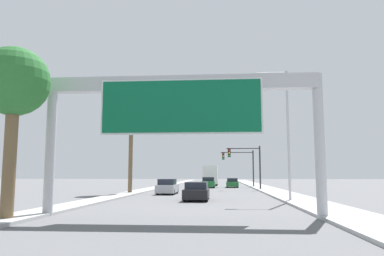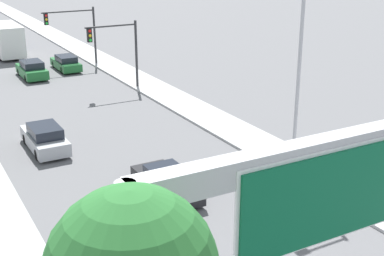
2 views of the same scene
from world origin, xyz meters
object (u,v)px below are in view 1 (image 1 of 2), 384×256
at_px(car_mid_center, 197,192).
at_px(truck_box_primary, 211,176).
at_px(sign_gantry, 181,106).
at_px(street_lamp_right, 284,124).
at_px(car_near_right, 208,183).
at_px(car_near_center, 167,187).
at_px(traffic_light_near_intersection, 248,160).
at_px(car_mid_right, 232,183).
at_px(traffic_light_mid_block, 242,162).
at_px(palm_tree_foreground, 14,85).
at_px(palm_tree_background, 131,120).

height_order(car_mid_center, truck_box_primary, truck_box_primary).
relative_size(sign_gantry, car_mid_center, 3.06).
relative_size(truck_box_primary, street_lamp_right, 0.89).
relative_size(car_near_right, street_lamp_right, 0.47).
relative_size(sign_gantry, car_near_center, 2.93).
bearing_deg(traffic_light_near_intersection, car_near_right, 124.72).
bearing_deg(car_mid_right, car_mid_center, -97.11).
distance_m(car_near_center, traffic_light_mid_block, 22.11).
bearing_deg(sign_gantry, car_mid_right, 84.91).
bearing_deg(sign_gantry, traffic_light_mid_block, 82.83).
distance_m(car_near_center, traffic_light_near_intersection, 13.79).
height_order(traffic_light_near_intersection, traffic_light_mid_block, traffic_light_mid_block).
bearing_deg(car_mid_right, traffic_light_mid_block, 28.51).
bearing_deg(car_near_right, street_lamp_right, -76.55).
bearing_deg(street_lamp_right, car_mid_right, 96.04).
relative_size(car_mid_center, car_near_right, 0.96).
relative_size(car_mid_center, truck_box_primary, 0.51).
bearing_deg(sign_gantry, street_lamp_right, 57.60).
height_order(car_near_right, palm_tree_foreground, palm_tree_foreground).
relative_size(palm_tree_foreground, street_lamp_right, 0.79).
bearing_deg(traffic_light_near_intersection, sign_gantry, -100.02).
relative_size(palm_tree_background, street_lamp_right, 0.97).
xyz_separation_m(palm_tree_background, street_lamp_right, (13.95, -9.91, -1.94)).
xyz_separation_m(car_mid_center, palm_tree_background, (-7.38, 9.02, 6.94)).
xyz_separation_m(traffic_light_mid_block, street_lamp_right, (1.52, -29.78, 1.83)).
relative_size(car_mid_center, traffic_light_mid_block, 0.78).
relative_size(truck_box_primary, traffic_light_near_intersection, 1.57).
xyz_separation_m(car_mid_center, street_lamp_right, (6.56, -0.90, 5.00)).
xyz_separation_m(truck_box_primary, traffic_light_mid_block, (5.04, -8.80, 2.12)).
height_order(car_near_right, street_lamp_right, street_lamp_right).
bearing_deg(street_lamp_right, car_near_right, 103.45).
bearing_deg(traffic_light_mid_block, palm_tree_foreground, -106.25).
height_order(car_mid_right, car_near_center, car_near_center).
distance_m(traffic_light_mid_block, palm_tree_foreground, 43.94).
xyz_separation_m(sign_gantry, car_near_right, (0.00, 37.79, -4.53)).
height_order(car_near_right, truck_box_primary, truck_box_primary).
distance_m(traffic_light_near_intersection, palm_tree_background, 16.54).
bearing_deg(car_near_right, palm_tree_background, -112.83).
distance_m(sign_gantry, truck_box_primary, 49.04).
bearing_deg(palm_tree_background, sign_gantry, -69.97).
xyz_separation_m(sign_gantry, car_mid_center, (0.00, 11.24, -4.59)).
distance_m(palm_tree_background, street_lamp_right, 17.22).
xyz_separation_m(sign_gantry, car_near_center, (-3.50, 19.96, -4.55)).
relative_size(car_near_center, traffic_light_near_intersection, 0.83).
bearing_deg(car_mid_right, traffic_light_near_intersection, -78.76).
bearing_deg(traffic_light_near_intersection, truck_box_primary, 105.81).
distance_m(sign_gantry, street_lamp_right, 12.25).
height_order(sign_gantry, car_mid_right, sign_gantry).
height_order(sign_gantry, car_near_center, sign_gantry).
height_order(truck_box_primary, street_lamp_right, street_lamp_right).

